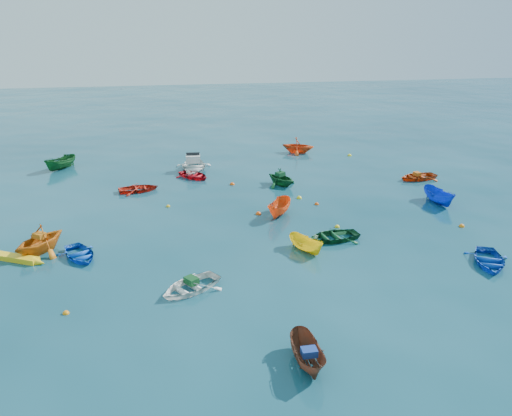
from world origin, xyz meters
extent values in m
plane|color=#093545|center=(0.00, 0.00, 0.00)|extent=(160.00, 160.00, 0.00)
imported|color=blue|center=(-10.64, 0.24, 0.00)|extent=(3.10, 3.49, 0.60)
imported|color=white|center=(-4.96, -4.40, 0.00)|extent=(3.85, 3.61, 0.65)
imported|color=brown|center=(-1.00, -10.79, 0.00)|extent=(1.05, 2.76, 1.07)
imported|color=#0E42B4|center=(10.74, -4.57, 0.00)|extent=(3.39, 3.82, 0.66)
imported|color=orange|center=(-12.87, 1.36, 0.00)|extent=(4.12, 4.21, 1.68)
imported|color=yellow|center=(1.67, -1.24, 0.00)|extent=(1.99, 2.65, 0.97)
imported|color=#114B26|center=(3.66, -0.01, 0.00)|extent=(3.41, 2.64, 0.65)
imported|color=red|center=(-7.87, 11.29, 0.00)|extent=(3.24, 2.52, 0.62)
imported|color=#F55617|center=(1.48, 4.44, 0.00)|extent=(2.53, 3.12, 1.15)
imported|color=#145626|center=(3.07, 10.78, 0.00)|extent=(3.44, 3.56, 1.44)
imported|color=#C03E10|center=(14.39, 10.25, 0.00)|extent=(3.59, 2.84, 0.67)
imported|color=#0F35C0|center=(13.03, 4.62, 0.00)|extent=(1.48, 3.19, 1.20)
imported|color=red|center=(-3.52, 14.04, 0.00)|extent=(3.57, 3.70, 0.63)
imported|color=#DE4714|center=(7.08, 20.60, 0.00)|extent=(3.97, 3.79, 1.63)
imported|color=#12511F|center=(-14.68, 18.69, 0.00)|extent=(2.98, 3.28, 1.25)
imported|color=white|center=(-3.40, 16.20, 0.00)|extent=(3.38, 4.52, 1.50)
cube|color=#11461D|center=(-4.88, -4.35, 0.48)|extent=(0.76, 0.80, 0.31)
cube|color=navy|center=(-1.00, -10.94, 0.67)|extent=(0.58, 0.44, 0.28)
cube|color=#C96B14|center=(-12.84, 1.40, 0.99)|extent=(0.76, 0.74, 0.30)
cube|color=#114622|center=(3.02, 10.86, 0.88)|extent=(0.84, 0.78, 0.32)
cube|color=#D46215|center=(14.29, 10.23, 0.47)|extent=(0.52, 0.63, 0.28)
sphere|color=orange|center=(-10.46, -5.47, 0.00)|extent=(0.29, 0.29, 0.29)
sphere|color=yellow|center=(4.56, 1.75, 0.00)|extent=(0.32, 0.32, 0.32)
sphere|color=orange|center=(12.26, 0.41, 0.00)|extent=(0.35, 0.35, 0.35)
sphere|color=#E74C0C|center=(0.13, 4.85, 0.00)|extent=(0.39, 0.39, 0.39)
sphere|color=yellow|center=(3.65, 7.46, 0.00)|extent=(0.38, 0.38, 0.38)
sphere|color=#DF4A0C|center=(4.52, 5.96, 0.00)|extent=(0.32, 0.32, 0.32)
sphere|color=gold|center=(-5.76, 7.42, 0.00)|extent=(0.30, 0.30, 0.30)
sphere|color=#E94D0C|center=(-0.68, 11.58, 0.00)|extent=(0.38, 0.38, 0.38)
sphere|color=yellow|center=(11.65, 18.50, 0.00)|extent=(0.38, 0.38, 0.38)
camera|label=1|loc=(-5.71, -25.58, 12.00)|focal=35.00mm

